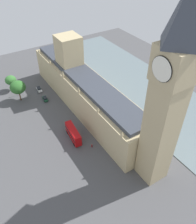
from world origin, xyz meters
The scene contains 11 objects.
ground_plane centered at (0.00, 0.00, 0.00)m, with size 145.20×145.20×0.00m, color #4C4C4F.
river_thames centered at (-32.91, 0.00, 0.12)m, with size 37.73×130.68×0.25m, color slate.
parliament_building centered at (-1.99, -1.79, 8.46)m, with size 14.16×75.20×27.79m.
clock_tower centered at (-2.25, 41.68, 30.66)m, with size 8.51×8.51×59.23m.
car_white_midblock centered at (11.05, -23.18, 0.89)m, with size 2.19×4.74×1.74m.
car_dark_green_kerbside centered at (11.51, -14.37, 0.89)m, with size 2.24×4.41×1.74m.
double_decker_bus_trailing centered at (11.81, 14.36, 2.63)m, with size 3.56×10.70×4.75m.
pedestrian_far_end centered at (8.20, 21.80, 0.69)m, with size 0.65×0.62×1.54m.
plane_tree_under_trees centered at (21.57, -30.74, 5.49)m, with size 5.20×5.20×7.73m.
plane_tree_near_tower centered at (21.01, -20.45, 7.01)m, with size 6.88×6.88×9.96m.
street_lamp_leading centered at (20.25, -24.70, 4.05)m, with size 0.56×0.56×5.74m.
Camera 1 is at (37.12, 71.87, 64.13)m, focal length 37.37 mm.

